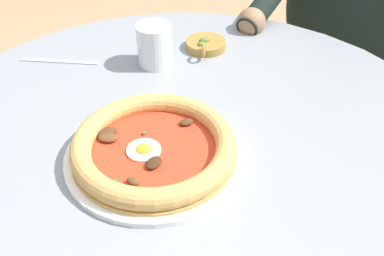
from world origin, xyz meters
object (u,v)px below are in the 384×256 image
(dining_table, at_px, (185,183))
(cafe_chair_diner, at_px, (356,44))
(pizza_on_plate, at_px, (154,148))
(water_glass, at_px, (155,47))
(olive_pan, at_px, (206,44))
(diner_person, at_px, (335,69))
(fork_utensil, at_px, (59,62))

(dining_table, distance_m, cafe_chair_diner, 0.89)
(pizza_on_plate, distance_m, water_glass, 0.30)
(olive_pan, distance_m, cafe_chair_diner, 0.66)
(diner_person, bearing_deg, olive_pan, -5.20)
(water_glass, bearing_deg, fork_utensil, -39.53)
(olive_pan, distance_m, diner_person, 0.53)
(fork_utensil, relative_size, cafe_chair_diner, 0.15)
(dining_table, height_order, olive_pan, olive_pan)
(dining_table, distance_m, diner_person, 0.74)
(fork_utensil, bearing_deg, diner_person, 165.93)
(dining_table, bearing_deg, fork_utensil, -80.64)
(dining_table, bearing_deg, water_glass, -113.03)
(dining_table, xyz_separation_m, pizza_on_plate, (0.07, 0.01, 0.13))
(fork_utensil, distance_m, cafe_chair_diner, 0.95)
(olive_pan, height_order, cafe_chair_diner, cafe_chair_diner)
(pizza_on_plate, bearing_deg, diner_person, -166.17)
(dining_table, height_order, fork_utensil, fork_utensil)
(diner_person, relative_size, cafe_chair_diner, 1.28)
(dining_table, distance_m, olive_pan, 0.35)
(olive_pan, bearing_deg, cafe_chair_diner, 179.26)
(dining_table, distance_m, pizza_on_plate, 0.15)
(olive_pan, bearing_deg, water_glass, -6.48)
(pizza_on_plate, relative_size, fork_utensil, 2.22)
(pizza_on_plate, height_order, diner_person, diner_person)
(olive_pan, relative_size, cafe_chair_diner, 0.11)
(olive_pan, bearing_deg, pizza_on_plate, 38.06)
(pizza_on_plate, height_order, olive_pan, pizza_on_plate)
(fork_utensil, bearing_deg, dining_table, 99.36)
(pizza_on_plate, height_order, fork_utensil, pizza_on_plate)
(dining_table, relative_size, fork_utensil, 7.75)
(fork_utensil, bearing_deg, pizza_on_plate, 88.74)
(olive_pan, bearing_deg, dining_table, 44.34)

